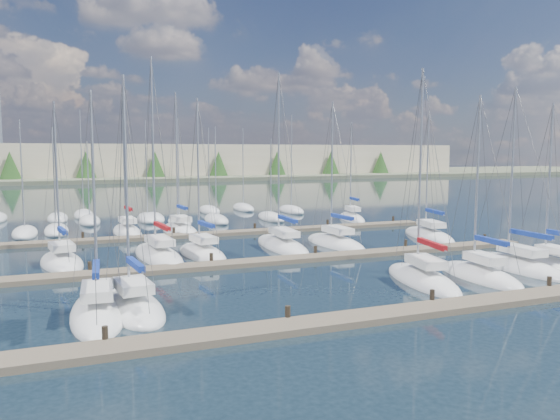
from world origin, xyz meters
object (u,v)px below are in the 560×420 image
object	(u,v)px
sailboat_h	(62,262)
sailboat_r	(352,218)
sailboat_c	(133,307)
sailboat_n	(127,231)
sailboat_m	(429,236)
sailboat_g	(551,266)
sailboat_j	(202,253)
sailboat_o	(180,230)
sailboat_b	(98,312)
sailboat_f	(516,266)
sailboat_i	(158,255)
sailboat_d	(422,279)
sailboat_e	(480,275)
sailboat_k	(282,245)
sailboat_l	(335,243)

from	to	relation	value
sailboat_h	sailboat_r	world-z (taller)	sailboat_h
sailboat_c	sailboat_r	distance (m)	39.56
sailboat_r	sailboat_n	distance (m)	25.42
sailboat_m	sailboat_g	xyz separation A→B (m)	(-0.75, -14.31, 0.01)
sailboat_j	sailboat_o	world-z (taller)	sailboat_o
sailboat_c	sailboat_b	bearing A→B (deg)	-175.80
sailboat_f	sailboat_n	bearing A→B (deg)	132.59
sailboat_f	sailboat_c	world-z (taller)	sailboat_f
sailboat_f	sailboat_b	bearing A→B (deg)	-176.61
sailboat_i	sailboat_h	xyz separation A→B (m)	(-6.71, -0.13, -0.01)
sailboat_d	sailboat_n	size ratio (longest dim) A/B	0.95
sailboat_r	sailboat_i	bearing A→B (deg)	-138.16
sailboat_m	sailboat_d	bearing A→B (deg)	-115.87
sailboat_e	sailboat_g	distance (m)	6.39
sailboat_d	sailboat_e	world-z (taller)	sailboat_d
sailboat_b	sailboat_n	world-z (taller)	sailboat_n
sailboat_f	sailboat_k	world-z (taller)	sailboat_k
sailboat_o	sailboat_i	world-z (taller)	sailboat_i
sailboat_f	sailboat_m	bearing A→B (deg)	79.50
sailboat_m	sailboat_k	size ratio (longest dim) A/B	0.82
sailboat_h	sailboat_e	distance (m)	28.07
sailboat_e	sailboat_r	world-z (taller)	sailboat_e
sailboat_e	sailboat_k	bearing A→B (deg)	121.24
sailboat_b	sailboat_e	bearing A→B (deg)	2.25
sailboat_b	sailboat_g	size ratio (longest dim) A/B	0.98
sailboat_b	sailboat_g	world-z (taller)	sailboat_g
sailboat_h	sailboat_g	world-z (taller)	sailboat_h
sailboat_b	sailboat_k	bearing A→B (deg)	46.62
sailboat_l	sailboat_h	bearing A→B (deg)	177.53
sailboat_o	sailboat_m	distance (m)	23.91
sailboat_h	sailboat_n	size ratio (longest dim) A/B	0.85
sailboat_l	sailboat_n	xyz separation A→B (m)	(-15.70, 13.28, 0.02)
sailboat_c	sailboat_r	size ratio (longest dim) A/B	1.03
sailboat_g	sailboat_d	bearing A→B (deg)	-176.89
sailboat_e	sailboat_g	xyz separation A→B (m)	(6.38, 0.38, 0.00)
sailboat_l	sailboat_g	size ratio (longest dim) A/B	1.08
sailboat_i	sailboat_k	size ratio (longest dim) A/B	1.04
sailboat_j	sailboat_e	size ratio (longest dim) A/B	1.05
sailboat_m	sailboat_e	xyz separation A→B (m)	(-7.13, -14.70, 0.01)
sailboat_o	sailboat_h	xyz separation A→B (m)	(-10.80, -12.72, -0.01)
sailboat_o	sailboat_m	world-z (taller)	sailboat_o
sailboat_b	sailboat_j	bearing A→B (deg)	61.47
sailboat_h	sailboat_l	world-z (taller)	sailboat_l
sailboat_b	sailboat_e	distance (m)	22.64
sailboat_d	sailboat_n	bearing A→B (deg)	128.32
sailboat_l	sailboat_n	bearing A→B (deg)	136.77
sailboat_n	sailboat_i	bearing A→B (deg)	-90.18
sailboat_j	sailboat_b	bearing A→B (deg)	-128.79
sailboat_f	sailboat_k	size ratio (longest dim) A/B	0.86
sailboat_k	sailboat_f	bearing A→B (deg)	-46.90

